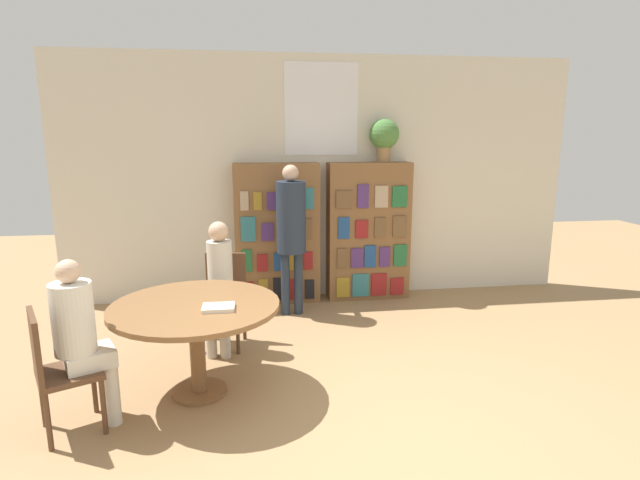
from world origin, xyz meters
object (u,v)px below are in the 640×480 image
object	(u,v)px
bookshelf_left	(277,234)
chair_left_side	(225,294)
reading_table	(196,318)
seated_reader_right	(81,333)
flower_vase	(384,136)
librarian_standing	(291,224)
chair_near_camera	(56,366)
seated_reader_left	(219,280)
bookshelf_right	(368,231)

from	to	relation	value
bookshelf_left	chair_left_side	bearing A→B (deg)	-115.64
bookshelf_left	reading_table	distance (m)	2.36
seated_reader_right	bookshelf_left	bearing A→B (deg)	123.80
flower_vase	librarian_standing	world-z (taller)	flower_vase
chair_near_camera	seated_reader_left	distance (m)	1.62
bookshelf_right	chair_near_camera	bearing A→B (deg)	-136.60
bookshelf_left	seated_reader_right	size ratio (longest dim) A/B	1.39
chair_left_side	librarian_standing	world-z (taller)	librarian_standing
bookshelf_left	chair_near_camera	distance (m)	3.15
seated_reader_left	librarian_standing	size ratio (longest dim) A/B	0.73
bookshelf_right	reading_table	bearing A→B (deg)	-130.76
bookshelf_left	chair_left_side	xyz separation A→B (m)	(-0.60, -1.24, -0.35)
flower_vase	seated_reader_right	world-z (taller)	flower_vase
flower_vase	bookshelf_left	bearing A→B (deg)	-179.81
bookshelf_left	chair_left_side	world-z (taller)	bookshelf_left
seated_reader_left	librarian_standing	xyz separation A→B (m)	(0.76, 0.92, 0.36)
seated_reader_left	bookshelf_left	bearing A→B (deg)	-103.77
bookshelf_right	librarian_standing	distance (m)	1.15
bookshelf_left	seated_reader_right	distance (m)	2.99
bookshelf_left	librarian_standing	xyz separation A→B (m)	(0.13, -0.50, 0.21)
bookshelf_left	seated_reader_right	world-z (taller)	bookshelf_left
flower_vase	chair_left_side	bearing A→B (deg)	-147.00
bookshelf_left	chair_near_camera	xyz separation A→B (m)	(-1.66, -2.66, -0.35)
flower_vase	chair_near_camera	distance (m)	4.28
chair_near_camera	librarian_standing	size ratio (longest dim) A/B	0.52
bookshelf_right	seated_reader_left	size ratio (longest dim) A/B	1.36
bookshelf_right	chair_near_camera	world-z (taller)	bookshelf_right
chair_left_side	flower_vase	bearing A→B (deg)	-136.96
chair_near_camera	librarian_standing	xyz separation A→B (m)	(1.80, 2.16, 0.56)
bookshelf_left	librarian_standing	bearing A→B (deg)	-75.16
flower_vase	seated_reader_left	world-z (taller)	flower_vase
reading_table	seated_reader_left	bearing A→B (deg)	79.96
reading_table	librarian_standing	size ratio (longest dim) A/B	0.76
bookshelf_right	flower_vase	size ratio (longest dim) A/B	3.30
flower_vase	seated_reader_right	xyz separation A→B (m)	(-2.82, -2.58, -1.33)
chair_left_side	seated_reader_left	distance (m)	0.27
reading_table	chair_near_camera	world-z (taller)	chair_near_camera
reading_table	flower_vase	bearing A→B (deg)	46.79
bookshelf_right	reading_table	world-z (taller)	bookshelf_right
bookshelf_right	seated_reader_left	xyz separation A→B (m)	(-1.77, -1.42, -0.14)
bookshelf_left	reading_table	xyz separation A→B (m)	(-0.77, -2.22, -0.21)
bookshelf_left	librarian_standing	world-z (taller)	librarian_standing
seated_reader_left	seated_reader_right	bearing A→B (deg)	62.91
reading_table	chair_left_side	bearing A→B (deg)	79.96
seated_reader_right	librarian_standing	size ratio (longest dim) A/B	0.72
bookshelf_right	flower_vase	world-z (taller)	flower_vase
bookshelf_right	reading_table	size ratio (longest dim) A/B	1.30
bookshelf_left	chair_near_camera	bearing A→B (deg)	-122.06
librarian_standing	bookshelf_right	bearing A→B (deg)	26.35
flower_vase	librarian_standing	size ratio (longest dim) A/B	0.30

